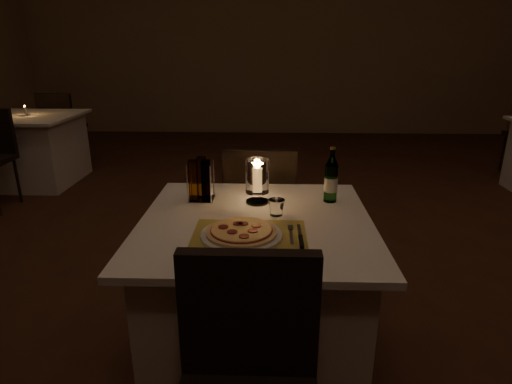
{
  "coord_description": "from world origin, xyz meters",
  "views": [
    {
      "loc": [
        -0.0,
        -2.34,
        1.46
      ],
      "look_at": [
        -0.06,
        -0.61,
        0.86
      ],
      "focal_mm": 30.0,
      "sensor_mm": 36.0,
      "label": 1
    }
  ],
  "objects_px": {
    "water_bottle": "(331,180)",
    "chair_near": "(247,377)",
    "plate": "(242,235)",
    "chair_far": "(260,203)",
    "neighbor_table_left": "(32,149)",
    "pizza": "(241,231)",
    "hurricane_candle": "(257,178)",
    "main_table": "(256,293)",
    "tumbler": "(276,207)"
  },
  "relations": [
    {
      "from": "chair_near",
      "to": "tumbler",
      "type": "height_order",
      "value": "chair_near"
    },
    {
      "from": "plate",
      "to": "pizza",
      "type": "distance_m",
      "value": 0.02
    },
    {
      "from": "plate",
      "to": "chair_near",
      "type": "bearing_deg",
      "value": -84.65
    },
    {
      "from": "water_bottle",
      "to": "chair_near",
      "type": "bearing_deg",
      "value": -110.05
    },
    {
      "from": "main_table",
      "to": "water_bottle",
      "type": "height_order",
      "value": "water_bottle"
    },
    {
      "from": "main_table",
      "to": "hurricane_candle",
      "type": "height_order",
      "value": "hurricane_candle"
    },
    {
      "from": "water_bottle",
      "to": "chair_far",
      "type": "bearing_deg",
      "value": 126.57
    },
    {
      "from": "main_table",
      "to": "hurricane_candle",
      "type": "relative_size",
      "value": 4.69
    },
    {
      "from": "chair_near",
      "to": "chair_far",
      "type": "height_order",
      "value": "same"
    },
    {
      "from": "chair_far",
      "to": "plate",
      "type": "bearing_deg",
      "value": -93.2
    },
    {
      "from": "plate",
      "to": "main_table",
      "type": "bearing_deg",
      "value": 74.48
    },
    {
      "from": "chair_near",
      "to": "neighbor_table_left",
      "type": "height_order",
      "value": "chair_near"
    },
    {
      "from": "chair_near",
      "to": "neighbor_table_left",
      "type": "relative_size",
      "value": 0.9
    },
    {
      "from": "pizza",
      "to": "hurricane_candle",
      "type": "relative_size",
      "value": 1.31
    },
    {
      "from": "plate",
      "to": "neighbor_table_left",
      "type": "height_order",
      "value": "plate"
    },
    {
      "from": "tumbler",
      "to": "hurricane_candle",
      "type": "height_order",
      "value": "hurricane_candle"
    },
    {
      "from": "pizza",
      "to": "tumbler",
      "type": "distance_m",
      "value": 0.28
    },
    {
      "from": "chair_far",
      "to": "hurricane_candle",
      "type": "relative_size",
      "value": 4.22
    },
    {
      "from": "neighbor_table_left",
      "to": "plate",
      "type": "bearing_deg",
      "value": -49.76
    },
    {
      "from": "pizza",
      "to": "water_bottle",
      "type": "distance_m",
      "value": 0.59
    },
    {
      "from": "plate",
      "to": "chair_far",
      "type": "bearing_deg",
      "value": 86.8
    },
    {
      "from": "main_table",
      "to": "water_bottle",
      "type": "relative_size",
      "value": 3.76
    },
    {
      "from": "plate",
      "to": "water_bottle",
      "type": "bearing_deg",
      "value": 46.65
    },
    {
      "from": "chair_far",
      "to": "tumbler",
      "type": "xyz_separation_m",
      "value": [
        0.09,
        -0.66,
        0.23
      ]
    },
    {
      "from": "main_table",
      "to": "plate",
      "type": "relative_size",
      "value": 3.12
    },
    {
      "from": "main_table",
      "to": "tumbler",
      "type": "xyz_separation_m",
      "value": [
        0.09,
        0.06,
        0.4
      ]
    },
    {
      "from": "chair_near",
      "to": "pizza",
      "type": "height_order",
      "value": "chair_near"
    },
    {
      "from": "water_bottle",
      "to": "hurricane_candle",
      "type": "distance_m",
      "value": 0.35
    },
    {
      "from": "chair_near",
      "to": "chair_far",
      "type": "distance_m",
      "value": 1.43
    },
    {
      "from": "pizza",
      "to": "hurricane_candle",
      "type": "xyz_separation_m",
      "value": [
        0.05,
        0.39,
        0.1
      ]
    },
    {
      "from": "plate",
      "to": "pizza",
      "type": "relative_size",
      "value": 1.14
    },
    {
      "from": "chair_near",
      "to": "hurricane_candle",
      "type": "xyz_separation_m",
      "value": [
        -0.0,
        0.92,
        0.32
      ]
    },
    {
      "from": "main_table",
      "to": "water_bottle",
      "type": "distance_m",
      "value": 0.64
    },
    {
      "from": "plate",
      "to": "hurricane_candle",
      "type": "distance_m",
      "value": 0.41
    },
    {
      "from": "chair_far",
      "to": "water_bottle",
      "type": "distance_m",
      "value": 0.66
    },
    {
      "from": "chair_far",
      "to": "water_bottle",
      "type": "height_order",
      "value": "water_bottle"
    },
    {
      "from": "chair_near",
      "to": "hurricane_candle",
      "type": "height_order",
      "value": "hurricane_candle"
    },
    {
      "from": "plate",
      "to": "hurricane_candle",
      "type": "height_order",
      "value": "hurricane_candle"
    },
    {
      "from": "hurricane_candle",
      "to": "neighbor_table_left",
      "type": "height_order",
      "value": "hurricane_candle"
    },
    {
      "from": "chair_far",
      "to": "hurricane_candle",
      "type": "bearing_deg",
      "value": -90.07
    },
    {
      "from": "neighbor_table_left",
      "to": "chair_far",
      "type": "bearing_deg",
      "value": -38.82
    },
    {
      "from": "chair_near",
      "to": "chair_far",
      "type": "bearing_deg",
      "value": 90.0
    },
    {
      "from": "main_table",
      "to": "chair_near",
      "type": "xyz_separation_m",
      "value": [
        0.0,
        -0.71,
        0.18
      ]
    },
    {
      "from": "main_table",
      "to": "chair_far",
      "type": "distance_m",
      "value": 0.74
    },
    {
      "from": "plate",
      "to": "pizza",
      "type": "xyz_separation_m",
      "value": [
        -0.0,
        0.0,
        0.02
      ]
    },
    {
      "from": "chair_far",
      "to": "water_bottle",
      "type": "xyz_separation_m",
      "value": [
        0.35,
        -0.47,
        0.3
      ]
    },
    {
      "from": "main_table",
      "to": "tumbler",
      "type": "bearing_deg",
      "value": 33.26
    },
    {
      "from": "pizza",
      "to": "hurricane_candle",
      "type": "distance_m",
      "value": 0.41
    },
    {
      "from": "water_bottle",
      "to": "main_table",
      "type": "bearing_deg",
      "value": -145.17
    },
    {
      "from": "chair_near",
      "to": "plate",
      "type": "relative_size",
      "value": 2.81
    }
  ]
}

